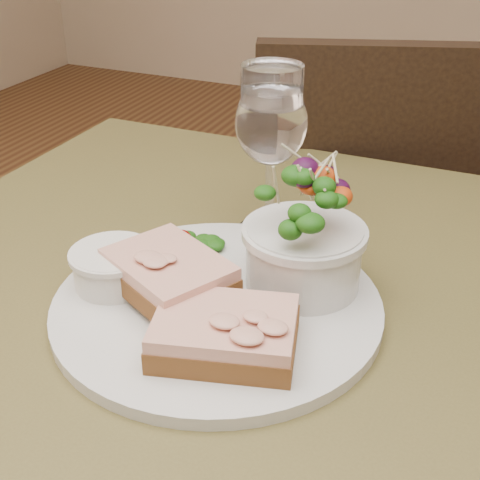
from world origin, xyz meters
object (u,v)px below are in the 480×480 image
at_px(chair_far, 361,327).
at_px(wine_glass, 271,128).
at_px(dinner_plate, 217,306).
at_px(sandwich_back, 169,273).
at_px(salad_bowl, 305,229).
at_px(cafe_table, 234,382).
at_px(ramekin, 113,266).
at_px(sandwich_front, 225,333).

bearing_deg(chair_far, wine_glass, 68.31).
bearing_deg(dinner_plate, sandwich_back, -167.66).
bearing_deg(wine_glass, salad_bowl, -54.44).
bearing_deg(wine_glass, sandwich_back, -100.53).
relative_size(cafe_table, sandwich_back, 5.76).
bearing_deg(salad_bowl, wine_glass, 125.56).
bearing_deg(cafe_table, wine_glass, 97.88).
height_order(dinner_plate, ramekin, ramekin).
distance_m(chair_far, ramekin, 0.83).
xyz_separation_m(sandwich_front, wine_glass, (-0.05, 0.22, 0.10)).
height_order(dinner_plate, sandwich_front, sandwich_front).
bearing_deg(chair_far, sandwich_front, 73.15).
distance_m(sandwich_back, salad_bowl, 0.13).
height_order(sandwich_back, ramekin, sandwich_back).
bearing_deg(dinner_plate, chair_far, 88.92).
bearing_deg(chair_far, ramekin, 61.32).
distance_m(chair_far, salad_bowl, 0.79).
height_order(cafe_table, sandwich_back, sandwich_back).
relative_size(sandwich_back, wine_glass, 0.79).
distance_m(cafe_table, ramekin, 0.18).
xyz_separation_m(salad_bowl, wine_glass, (-0.07, 0.10, 0.05)).
relative_size(cafe_table, chair_far, 0.89).
bearing_deg(wine_glass, ramekin, -117.13).
distance_m(dinner_plate, sandwich_back, 0.05).
bearing_deg(cafe_table, ramekin, -162.36).
bearing_deg(sandwich_front, sandwich_back, 132.55).
height_order(cafe_table, wine_glass, wine_glass).
xyz_separation_m(cafe_table, chair_far, (0.00, 0.62, -0.36)).
height_order(cafe_table, salad_bowl, salad_bowl).
bearing_deg(sandwich_front, cafe_table, 94.35).
distance_m(cafe_table, chair_far, 0.72).
bearing_deg(wine_glass, chair_far, 87.12).
height_order(chair_far, ramekin, chair_far).
xyz_separation_m(chair_far, salad_bowl, (0.05, -0.58, 0.53)).
bearing_deg(sandwich_front, chair_far, 77.13).
bearing_deg(chair_far, cafe_table, 70.76).
bearing_deg(sandwich_front, ramekin, 146.12).
height_order(dinner_plate, salad_bowl, salad_bowl).
height_order(chair_far, sandwich_front, chair_far).
height_order(chair_far, salad_bowl, chair_far).
bearing_deg(chair_far, sandwich_back, 66.27).
distance_m(salad_bowl, wine_glass, 0.14).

